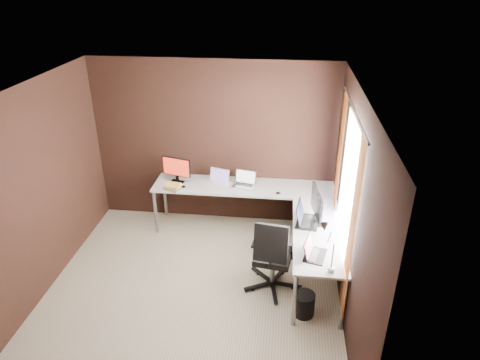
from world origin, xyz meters
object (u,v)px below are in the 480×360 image
(laptop_black_big, at_px, (305,218))
(office_chair, at_px, (272,268))
(laptop_silver, at_px, (244,182))
(desk_lamp, at_px, (327,241))
(drawer_pedestal, at_px, (308,228))
(wastebasket, at_px, (304,304))
(monitor_left, at_px, (177,169))
(laptop_white, at_px, (218,180))
(monitor_right, at_px, (317,205))
(book_stack, at_px, (173,186))
(laptop_black_small, at_px, (313,252))

(laptop_black_big, height_order, office_chair, office_chair)
(laptop_silver, bearing_deg, desk_lamp, -47.22)
(drawer_pedestal, height_order, wastebasket, drawer_pedestal)
(monitor_left, distance_m, laptop_white, 0.64)
(monitor_right, relative_size, book_stack, 1.96)
(monitor_right, xyz_separation_m, office_chair, (-0.51, -0.40, -0.69))
(drawer_pedestal, height_order, monitor_right, monitor_right)
(book_stack, bearing_deg, monitor_right, -19.24)
(laptop_silver, xyz_separation_m, laptop_black_big, (0.86, -0.92, 0.01))
(monitor_left, xyz_separation_m, wastebasket, (1.88, -1.74, -0.81))
(monitor_right, relative_size, laptop_black_small, 1.53)
(office_chair, bearing_deg, monitor_left, 146.80)
(desk_lamp, bearing_deg, laptop_silver, 106.67)
(monitor_left, xyz_separation_m, laptop_black_small, (1.93, -1.60, -0.18))
(monitor_left, bearing_deg, laptop_white, 19.03)
(monitor_left, distance_m, laptop_black_small, 2.52)
(laptop_silver, xyz_separation_m, wastebasket, (0.87, -1.75, -0.64))
(laptop_black_big, distance_m, wastebasket, 1.05)
(book_stack, xyz_separation_m, desk_lamp, (2.07, -1.59, 0.30))
(laptop_silver, distance_m, office_chair, 1.49)
(desk_lamp, height_order, wastebasket, desk_lamp)
(drawer_pedestal, height_order, desk_lamp, desk_lamp)
(monitor_left, bearing_deg, laptop_black_small, -23.88)
(laptop_black_big, xyz_separation_m, wastebasket, (0.02, -0.83, -0.64))
(laptop_silver, bearing_deg, wastebasket, -50.85)
(laptop_silver, distance_m, laptop_black_big, 1.26)
(monitor_left, distance_m, laptop_silver, 1.02)
(monitor_left, relative_size, book_stack, 1.56)
(monitor_left, distance_m, desk_lamp, 2.73)
(drawer_pedestal, bearing_deg, laptop_silver, 158.44)
(laptop_black_big, bearing_deg, book_stack, 77.53)
(monitor_right, bearing_deg, laptop_black_big, 79.98)
(drawer_pedestal, distance_m, laptop_white, 1.47)
(drawer_pedestal, relative_size, laptop_black_big, 1.43)
(laptop_black_small, distance_m, desk_lamp, 0.37)
(desk_lamp, bearing_deg, monitor_left, 125.37)
(laptop_white, height_order, office_chair, office_chair)
(monitor_left, bearing_deg, book_stack, -78.21)
(laptop_silver, bearing_deg, office_chair, -57.29)
(drawer_pedestal, distance_m, desk_lamp, 1.63)
(office_chair, bearing_deg, wastebasket, -39.24)
(office_chair, bearing_deg, desk_lamp, -32.12)
(monitor_right, bearing_deg, book_stack, 62.19)
(desk_lamp, relative_size, office_chair, 0.54)
(drawer_pedestal, distance_m, office_chair, 1.06)
(laptop_black_small, bearing_deg, laptop_white, 52.99)
(book_stack, bearing_deg, laptop_black_big, -20.42)
(book_stack, distance_m, office_chair, 1.92)
(drawer_pedestal, bearing_deg, laptop_black_small, -90.69)
(office_chair, bearing_deg, laptop_white, 131.31)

